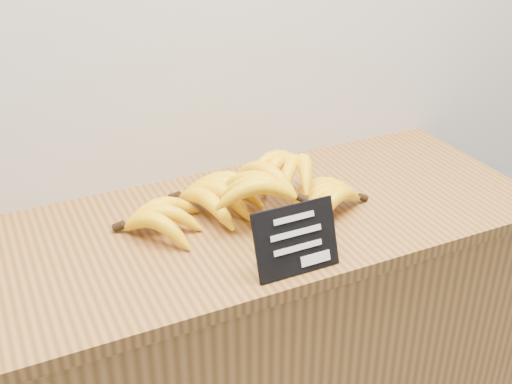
# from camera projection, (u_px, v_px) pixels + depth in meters

# --- Properties ---
(counter) EXTENTS (1.39, 0.50, 0.90)m
(counter) POSITION_uv_depth(u_px,v_px,m) (248.00, 378.00, 1.65)
(counter) COLOR #A07033
(counter) RESTS_ON ground
(counter_top) EXTENTS (1.34, 0.54, 0.03)m
(counter_top) POSITION_uv_depth(u_px,v_px,m) (246.00, 224.00, 1.43)
(counter_top) COLOR olive
(counter_top) RESTS_ON counter
(chalkboard_sign) EXTENTS (0.17, 0.05, 0.13)m
(chalkboard_sign) POSITION_uv_depth(u_px,v_px,m) (296.00, 240.00, 1.22)
(chalkboard_sign) COLOR black
(chalkboard_sign) RESTS_ON counter_top
(banana_pile) EXTENTS (0.56, 0.35, 0.12)m
(banana_pile) POSITION_uv_depth(u_px,v_px,m) (245.00, 194.00, 1.41)
(banana_pile) COLOR yellow
(banana_pile) RESTS_ON counter_top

